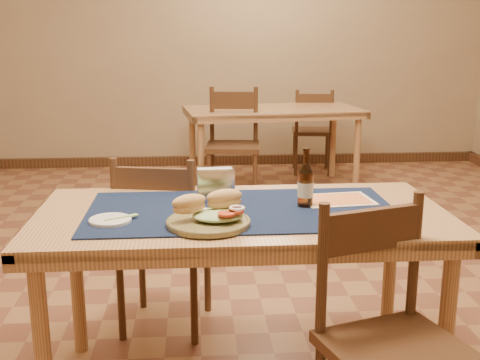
{
  "coord_description": "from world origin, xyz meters",
  "views": [
    {
      "loc": [
        -0.18,
        -3.05,
        1.43
      ],
      "look_at": [
        0.0,
        -0.7,
        0.85
      ],
      "focal_mm": 45.0,
      "sensor_mm": 36.0,
      "label": 1
    }
  ],
  "objects": [
    {
      "name": "chair_back_near",
      "position": [
        0.15,
        2.03,
        0.5
      ],
      "size": [
        0.49,
        0.49,
        0.97
      ],
      "color": "#4A2B1A",
      "rests_on": "ground"
    },
    {
      "name": "chair_back_far",
      "position": [
        1.04,
        3.0,
        0.45
      ],
      "size": [
        0.45,
        0.45,
        0.87
      ],
      "color": "#4A2B1A",
      "rests_on": "ground"
    },
    {
      "name": "chair_main_near",
      "position": [
        0.44,
        -1.35,
        0.47
      ],
      "size": [
        0.53,
        0.53,
        0.91
      ],
      "color": "#4A2B1A",
      "rests_on": "ground"
    },
    {
      "name": "beer_bottle",
      "position": [
        0.25,
        -0.77,
        0.84
      ],
      "size": [
        0.06,
        0.06,
        0.24
      ],
      "color": "#49240D",
      "rests_on": "placemat"
    },
    {
      "name": "napkin_holder",
      "position": [
        -0.1,
        -0.68,
        0.82
      ],
      "size": [
        0.16,
        0.07,
        0.14
      ],
      "color": "silver",
      "rests_on": "placemat"
    },
    {
      "name": "side_plate",
      "position": [
        -0.49,
        -0.92,
        0.76
      ],
      "size": [
        0.15,
        0.15,
        0.01
      ],
      "color": "silver",
      "rests_on": "placemat"
    },
    {
      "name": "fork",
      "position": [
        -0.45,
        -0.9,
        0.77
      ],
      "size": [
        0.12,
        0.07,
        0.0
      ],
      "color": "#90C36B",
      "rests_on": "side_plate"
    },
    {
      "name": "room",
      "position": [
        0.0,
        0.0,
        1.4
      ],
      "size": [
        6.04,
        7.04,
        2.84
      ],
      "color": "#8F613E",
      "rests_on": "ground"
    },
    {
      "name": "placemat",
      "position": [
        0.0,
        -0.8,
        0.75
      ],
      "size": [
        1.2,
        0.6,
        0.01
      ],
      "primitive_type": "cube",
      "color": "#0F1C38",
      "rests_on": "main_table"
    },
    {
      "name": "baseboard",
      "position": [
        0.0,
        0.0,
        0.05
      ],
      "size": [
        6.0,
        7.0,
        0.1
      ],
      "color": "#4A2B1A",
      "rests_on": "ground"
    },
    {
      "name": "main_table",
      "position": [
        0.0,
        -0.8,
        0.67
      ],
      "size": [
        1.6,
        0.8,
        0.75
      ],
      "color": "tan",
      "rests_on": "ground"
    },
    {
      "name": "chair_main_far",
      "position": [
        -0.34,
        -0.3,
        0.46
      ],
      "size": [
        0.48,
        0.48,
        0.89
      ],
      "color": "#4A2B1A",
      "rests_on": "ground"
    },
    {
      "name": "sandwich_plate",
      "position": [
        -0.13,
        -0.98,
        0.79
      ],
      "size": [
        0.3,
        0.3,
        0.12
      ],
      "color": "olive",
      "rests_on": "placemat"
    },
    {
      "name": "back_table",
      "position": [
        0.55,
        2.44,
        0.67
      ],
      "size": [
        1.67,
        0.98,
        0.75
      ],
      "color": "tan",
      "rests_on": "ground"
    },
    {
      "name": "menu_card",
      "position": [
        0.4,
        -0.7,
        0.76
      ],
      "size": [
        0.3,
        0.23,
        0.01
      ],
      "color": "beige",
      "rests_on": "placemat"
    }
  ]
}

